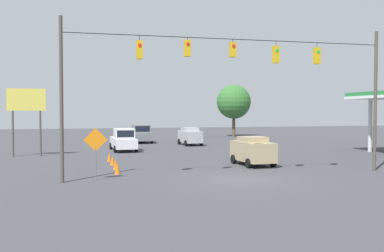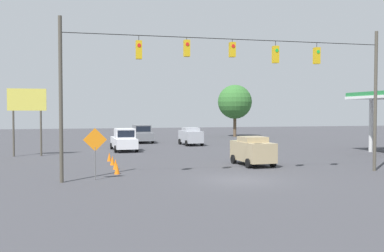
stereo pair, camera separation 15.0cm
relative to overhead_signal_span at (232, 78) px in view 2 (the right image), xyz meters
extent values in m
plane|color=#3D3D42|center=(0.01, 1.45, -5.64)|extent=(140.00, 140.00, 0.00)
cylinder|color=#4C473D|center=(-9.41, 0.00, -1.28)|extent=(0.20, 0.20, 8.72)
cylinder|color=#4C473D|center=(9.43, 0.00, -1.28)|extent=(0.20, 0.20, 8.72)
cylinder|color=black|center=(0.01, 0.00, 2.23)|extent=(18.84, 0.04, 0.04)
cube|color=gold|center=(-5.32, 0.00, 1.44)|extent=(0.32, 0.36, 0.98)
cylinder|color=black|center=(-5.32, 0.00, 2.08)|extent=(0.03, 0.03, 0.30)
cylinder|color=green|center=(-5.32, 0.19, 1.66)|extent=(0.20, 0.02, 0.20)
cube|color=gold|center=(-2.65, 0.00, 1.43)|extent=(0.32, 0.36, 0.99)
cylinder|color=black|center=(-2.65, 0.00, 2.08)|extent=(0.03, 0.03, 0.30)
cylinder|color=green|center=(-2.65, 0.19, 1.66)|extent=(0.20, 0.02, 0.20)
cube|color=gold|center=(0.01, 0.00, 1.63)|extent=(0.32, 0.36, 0.84)
cylinder|color=black|center=(0.01, 0.00, 2.14)|extent=(0.03, 0.03, 0.18)
cylinder|color=red|center=(0.01, 0.19, 1.82)|extent=(0.20, 0.02, 0.20)
cube|color=gold|center=(2.68, 0.00, 1.62)|extent=(0.32, 0.36, 0.91)
cylinder|color=black|center=(2.68, 0.00, 2.15)|extent=(0.03, 0.03, 0.15)
cylinder|color=red|center=(2.68, 0.19, 1.82)|extent=(0.20, 0.02, 0.20)
cube|color=gold|center=(5.35, 0.00, 1.44)|extent=(0.32, 0.36, 0.99)
cylinder|color=black|center=(5.35, 0.00, 2.08)|extent=(0.03, 0.03, 0.29)
cylinder|color=red|center=(5.35, 0.19, 1.67)|extent=(0.20, 0.02, 0.20)
cube|color=#A8AAB2|center=(-2.69, -21.95, -4.70)|extent=(2.01, 3.97, 1.24)
cube|color=#A8AAB2|center=(-2.69, -21.95, -3.90)|extent=(1.70, 1.81, 0.36)
cube|color=black|center=(-2.62, -22.80, -3.90)|extent=(1.36, 0.13, 0.25)
cylinder|color=black|center=(-3.44, -23.26, -5.32)|extent=(0.27, 0.66, 0.64)
cylinder|color=black|center=(-1.74, -23.13, -5.32)|extent=(0.27, 0.66, 0.64)
cylinder|color=black|center=(-3.64, -20.77, -5.32)|extent=(0.27, 0.66, 0.64)
cylinder|color=black|center=(-1.94, -20.64, -5.32)|extent=(0.27, 0.66, 0.64)
cube|color=silver|center=(4.90, -17.24, -4.87)|extent=(2.23, 5.32, 0.90)
cube|color=silver|center=(4.86, -16.62, -3.97)|extent=(1.87, 1.98, 0.90)
cube|color=black|center=(4.81, -15.67, -3.97)|extent=(1.53, 0.11, 0.63)
cylinder|color=black|center=(5.75, -15.49, -5.32)|extent=(0.26, 0.65, 0.64)
cylinder|color=black|center=(3.85, -15.61, -5.32)|extent=(0.26, 0.65, 0.64)
cylinder|color=black|center=(5.96, -18.88, -5.32)|extent=(0.26, 0.65, 0.64)
cylinder|color=black|center=(4.06, -18.99, -5.32)|extent=(0.26, 0.65, 0.64)
cube|color=slate|center=(2.16, -27.20, -4.87)|extent=(2.48, 5.52, 0.90)
cube|color=slate|center=(2.12, -26.56, -3.97)|extent=(2.06, 2.07, 0.90)
cube|color=black|center=(2.04, -25.58, -3.97)|extent=(1.67, 0.14, 0.63)
cylinder|color=black|center=(3.08, -25.38, -5.32)|extent=(0.27, 0.65, 0.64)
cylinder|color=black|center=(0.99, -25.54, -5.32)|extent=(0.27, 0.65, 0.64)
cylinder|color=black|center=(3.33, -28.87, -5.32)|extent=(0.27, 0.65, 0.64)
cylinder|color=black|center=(1.25, -29.02, -5.32)|extent=(0.27, 0.65, 0.64)
cube|color=tan|center=(-2.95, -4.30, -4.66)|extent=(2.04, 3.99, 1.31)
cube|color=tan|center=(-2.95, -4.30, -3.83)|extent=(1.75, 1.81, 0.36)
cube|color=black|center=(-2.90, -5.16, -3.83)|extent=(1.43, 0.11, 0.25)
cylinder|color=black|center=(-3.77, -5.62, -5.32)|extent=(0.26, 0.65, 0.64)
cylinder|color=black|center=(-1.98, -5.50, -5.32)|extent=(0.26, 0.65, 0.64)
cylinder|color=black|center=(-3.93, -3.10, -5.32)|extent=(0.26, 0.65, 0.64)
cylinder|color=black|center=(-2.14, -2.99, -5.32)|extent=(0.26, 0.65, 0.64)
cone|color=orange|center=(6.42, -2.33, -5.31)|extent=(0.33, 0.33, 0.65)
cone|color=orange|center=(6.39, -4.47, -5.31)|extent=(0.33, 0.33, 0.65)
cone|color=orange|center=(6.47, -6.64, -5.31)|extent=(0.33, 0.33, 0.65)
cone|color=orange|center=(6.59, -8.99, -5.31)|extent=(0.33, 0.33, 0.65)
cylinder|color=silver|center=(-16.96, -10.74, -3.11)|extent=(0.36, 0.36, 5.07)
cylinder|color=#4C473D|center=(11.96, -14.13, -3.75)|extent=(0.16, 0.16, 3.78)
cylinder|color=#4C473D|center=(14.10, -14.13, -3.75)|extent=(0.16, 0.16, 3.78)
cube|color=#D8CC4C|center=(13.03, -14.13, -0.95)|extent=(3.06, 0.12, 1.82)
cylinder|color=slate|center=(7.70, -0.42, -4.74)|extent=(0.06, 0.06, 1.80)
cube|color=orange|center=(7.70, -0.42, -3.43)|extent=(1.27, 0.04, 1.27)
cylinder|color=brown|center=(-12.34, -35.19, -3.80)|extent=(0.45, 0.45, 3.68)
sphere|color=#336B2D|center=(-12.34, -35.19, -0.61)|extent=(4.91, 4.91, 4.91)
camera|label=1|loc=(8.07, 23.31, -1.84)|focal=40.00mm
camera|label=2|loc=(7.92, 23.34, -1.84)|focal=40.00mm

